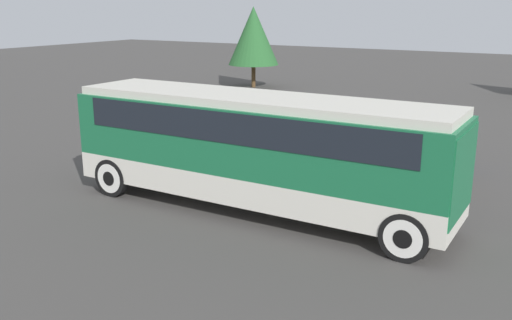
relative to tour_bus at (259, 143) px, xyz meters
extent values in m
plane|color=#423F3D|center=(-0.10, 0.00, -1.96)|extent=(120.00, 120.00, 0.00)
cube|color=silver|center=(-0.10, 0.00, -1.09)|extent=(10.86, 2.47, 0.76)
cube|color=#19663D|center=(-0.10, 0.00, 0.17)|extent=(10.86, 2.47, 1.77)
cube|color=black|center=(-0.10, 0.00, 0.61)|extent=(9.56, 2.51, 0.80)
cube|color=beige|center=(-0.10, 0.00, 1.17)|extent=(10.64, 2.27, 0.22)
cube|color=#19663D|center=(5.18, 0.00, -0.08)|extent=(0.36, 2.37, 2.02)
cylinder|color=black|center=(4.42, -1.13, -1.38)|extent=(1.14, 0.28, 1.14)
cylinder|color=silver|center=(4.42, -1.13, -1.38)|extent=(0.89, 0.30, 0.89)
cylinder|color=black|center=(4.42, -1.13, -1.38)|extent=(0.43, 0.32, 0.43)
cylinder|color=black|center=(4.42, 1.13, -1.38)|extent=(1.14, 0.28, 1.14)
cylinder|color=silver|center=(4.42, 1.13, -1.38)|extent=(0.89, 0.30, 0.89)
cylinder|color=black|center=(4.42, 1.13, -1.38)|extent=(0.43, 0.32, 0.43)
cylinder|color=black|center=(-4.44, -1.13, -1.38)|extent=(1.14, 0.28, 1.14)
cylinder|color=silver|center=(-4.44, -1.13, -1.38)|extent=(0.89, 0.30, 0.89)
cylinder|color=black|center=(-4.44, -1.13, -1.38)|extent=(0.43, 0.32, 0.43)
cylinder|color=black|center=(-4.44, 1.13, -1.38)|extent=(1.14, 0.28, 1.14)
cylinder|color=silver|center=(-4.44, 1.13, -1.38)|extent=(0.89, 0.30, 0.89)
cylinder|color=black|center=(-4.44, 1.13, -1.38)|extent=(0.43, 0.32, 0.43)
cube|color=navy|center=(1.27, 7.24, -1.39)|extent=(4.61, 1.82, 0.66)
cube|color=black|center=(1.08, 7.24, -0.81)|extent=(2.40, 1.64, 0.49)
cylinder|color=black|center=(3.13, 6.42, -1.64)|extent=(0.63, 0.22, 0.63)
cylinder|color=black|center=(3.13, 6.42, -1.64)|extent=(0.24, 0.26, 0.24)
cylinder|color=black|center=(3.13, 8.06, -1.64)|extent=(0.63, 0.22, 0.63)
cylinder|color=black|center=(3.13, 8.06, -1.64)|extent=(0.24, 0.26, 0.24)
cylinder|color=black|center=(-0.60, 6.42, -1.64)|extent=(0.63, 0.22, 0.63)
cylinder|color=black|center=(-0.60, 6.42, -1.64)|extent=(0.24, 0.26, 0.24)
cylinder|color=black|center=(-0.60, 8.06, -1.64)|extent=(0.63, 0.22, 0.63)
cylinder|color=black|center=(-0.60, 8.06, -1.64)|extent=(0.24, 0.26, 0.24)
cube|color=#7A6B5B|center=(2.12, 4.78, -1.38)|extent=(4.06, 1.85, 0.65)
cube|color=black|center=(1.96, 4.78, -0.76)|extent=(2.11, 1.66, 0.57)
cylinder|color=black|center=(3.67, 3.94, -1.62)|extent=(0.67, 0.22, 0.67)
cylinder|color=black|center=(3.67, 3.94, -1.62)|extent=(0.26, 0.26, 0.26)
cylinder|color=black|center=(3.67, 5.61, -1.62)|extent=(0.67, 0.22, 0.67)
cylinder|color=black|center=(3.67, 5.61, -1.62)|extent=(0.26, 0.26, 0.26)
cylinder|color=black|center=(0.56, 3.94, -1.62)|extent=(0.67, 0.22, 0.67)
cylinder|color=black|center=(0.56, 3.94, -1.62)|extent=(0.26, 0.26, 0.26)
cylinder|color=black|center=(0.56, 5.61, -1.62)|extent=(0.67, 0.22, 0.67)
cylinder|color=black|center=(0.56, 5.61, -1.62)|extent=(0.26, 0.26, 0.26)
cylinder|color=brown|center=(-12.91, 21.18, -1.17)|extent=(0.28, 0.28, 1.57)
cone|color=#28602D|center=(-12.91, 21.18, 1.57)|extent=(3.46, 3.46, 3.92)
camera|label=1|loc=(7.60, -12.93, 3.60)|focal=40.00mm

